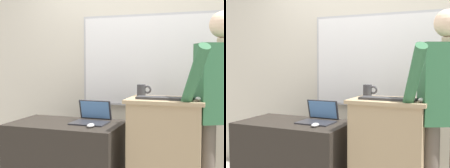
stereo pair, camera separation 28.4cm
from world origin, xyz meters
TOP-DOWN VIEW (x-y plane):
  - back_wall at (0.02, 1.19)m, footprint 6.40×0.17m
  - lectern_podium at (0.43, 0.40)m, footprint 0.64×0.45m
  - side_desk at (-0.50, 0.40)m, footprint 1.05×0.61m
  - person_presenter at (0.86, 0.41)m, footprint 0.58×0.68m
  - laptop at (-0.28, 0.48)m, footprint 0.33×0.30m
  - wireless_keyboard at (0.42, 0.34)m, footprint 0.46×0.14m
  - computer_mouse_by_laptop at (-0.21, 0.27)m, footprint 0.06×0.10m
  - computer_mouse_by_keyboard at (0.70, 0.32)m, footprint 0.06×0.10m
  - coffee_mug at (0.18, 0.56)m, footprint 0.13×0.08m

SIDE VIEW (x-z plane):
  - side_desk at x=-0.50m, z-range 0.00..0.76m
  - lectern_podium at x=0.43m, z-range 0.00..1.03m
  - computer_mouse_by_laptop at x=-0.21m, z-range 0.76..0.80m
  - laptop at x=-0.28m, z-range 0.71..0.92m
  - person_presenter at x=0.86m, z-range 0.14..1.87m
  - wireless_keyboard at x=0.42m, z-range 1.02..1.04m
  - computer_mouse_by_keyboard at x=0.70m, z-range 1.02..1.06m
  - coffee_mug at x=0.18m, z-range 1.02..1.13m
  - back_wall at x=0.02m, z-range -0.01..2.98m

